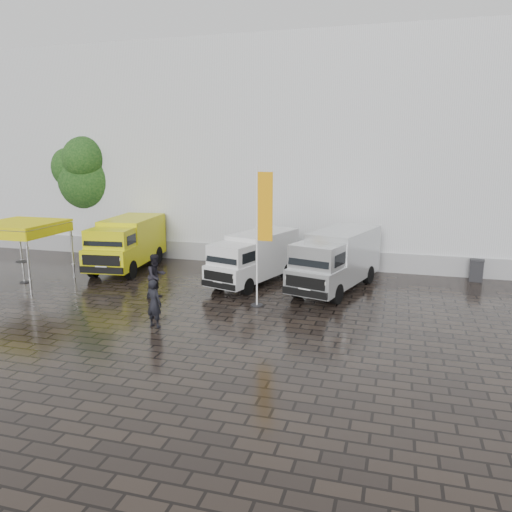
% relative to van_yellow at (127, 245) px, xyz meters
% --- Properties ---
extents(ground, '(120.00, 120.00, 0.00)m').
position_rel_van_yellow_xyz_m(ground, '(8.52, -4.80, -1.32)').
color(ground, black).
rests_on(ground, ground).
extents(exhibition_hall, '(44.00, 16.00, 12.00)m').
position_rel_van_yellow_xyz_m(exhibition_hall, '(10.52, 11.20, 4.68)').
color(exhibition_hall, silver).
rests_on(exhibition_hall, ground).
extents(hall_plinth, '(44.00, 0.15, 1.00)m').
position_rel_van_yellow_xyz_m(hall_plinth, '(10.52, 3.15, -0.82)').
color(hall_plinth, gray).
rests_on(hall_plinth, ground).
extents(van_yellow, '(2.81, 5.93, 2.64)m').
position_rel_van_yellow_xyz_m(van_yellow, '(0.00, 0.00, 0.00)').
color(van_yellow, '#D0CD0A').
rests_on(van_yellow, ground).
extents(van_white, '(3.33, 5.71, 2.35)m').
position_rel_van_yellow_xyz_m(van_white, '(7.15, -0.83, -0.15)').
color(van_white, silver).
rests_on(van_white, ground).
extents(van_silver, '(3.62, 6.37, 2.62)m').
position_rel_van_yellow_xyz_m(van_silver, '(10.98, -0.86, -0.01)').
color(van_silver, silver).
rests_on(van_silver, ground).
extents(canopy_tent, '(3.23, 3.23, 2.92)m').
position_rel_van_yellow_xyz_m(canopy_tent, '(-3.17, -3.84, 1.42)').
color(canopy_tent, silver).
rests_on(canopy_tent, ground).
extents(flagpole, '(0.88, 0.50, 5.58)m').
position_rel_van_yellow_xyz_m(flagpole, '(8.41, -4.08, 1.84)').
color(flagpole, black).
rests_on(flagpole, ground).
extents(tree, '(4.02, 4.10, 7.21)m').
position_rel_van_yellow_xyz_m(tree, '(-4.82, 4.45, 3.31)').
color(tree, black).
rests_on(tree, ground).
extents(cocktail_table, '(0.60, 0.60, 1.04)m').
position_rel_van_yellow_xyz_m(cocktail_table, '(-3.38, -3.70, -0.80)').
color(cocktail_table, black).
rests_on(cocktail_table, ground).
extents(wheelie_bin, '(0.71, 0.71, 1.06)m').
position_rel_van_yellow_xyz_m(wheelie_bin, '(17.29, 2.55, -0.79)').
color(wheelie_bin, black).
rests_on(wheelie_bin, ground).
extents(person_front, '(0.71, 0.55, 1.74)m').
position_rel_van_yellow_xyz_m(person_front, '(5.40, -7.45, -0.45)').
color(person_front, black).
rests_on(person_front, ground).
extents(person_tent, '(1.07, 1.15, 1.90)m').
position_rel_van_yellow_xyz_m(person_tent, '(3.82, -4.20, -0.37)').
color(person_tent, black).
rests_on(person_tent, ground).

